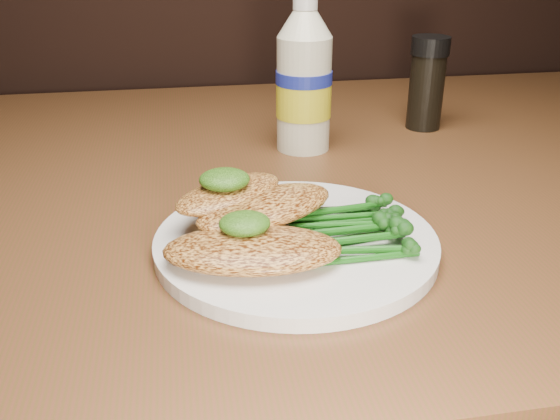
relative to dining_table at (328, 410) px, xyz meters
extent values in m
cylinder|color=white|center=(-0.09, -0.19, 0.38)|extent=(0.24, 0.24, 0.01)
ellipsoid|color=gold|center=(-0.13, -0.23, 0.40)|extent=(0.15, 0.09, 0.02)
ellipsoid|color=gold|center=(-0.11, -0.17, 0.41)|extent=(0.15, 0.12, 0.02)
ellipsoid|color=gold|center=(-0.14, -0.15, 0.41)|extent=(0.12, 0.11, 0.02)
ellipsoid|color=black|center=(-0.13, -0.21, 0.41)|extent=(0.04, 0.04, 0.02)
ellipsoid|color=black|center=(-0.14, -0.15, 0.43)|extent=(0.05, 0.05, 0.02)
camera|label=1|loc=(-0.18, -0.64, 0.63)|focal=38.88mm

